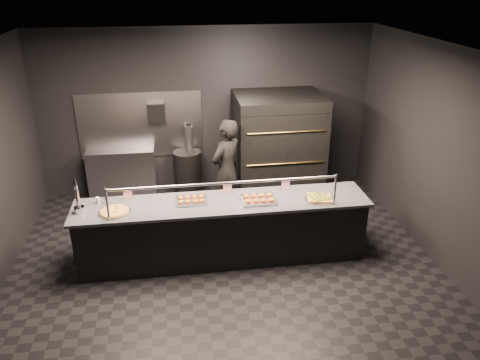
{
  "coord_description": "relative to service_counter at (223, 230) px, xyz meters",
  "views": [
    {
      "loc": [
        -0.6,
        -5.75,
        3.86
      ],
      "look_at": [
        0.27,
        0.2,
        1.14
      ],
      "focal_mm": 35.0,
      "sensor_mm": 36.0,
      "label": 1
    }
  ],
  "objects": [
    {
      "name": "trash_bin",
      "position": [
        -0.41,
        2.22,
        -0.04
      ],
      "size": [
        0.51,
        0.51,
        0.85
      ],
      "primitive_type": "cylinder",
      "color": "black",
      "rests_on": "ground"
    },
    {
      "name": "room",
      "position": [
        -0.02,
        0.05,
        1.03
      ],
      "size": [
        6.04,
        6.0,
        3.0
      ],
      "color": "black",
      "rests_on": "ground"
    },
    {
      "name": "round_pizza",
      "position": [
        -1.45,
        -0.11,
        0.47
      ],
      "size": [
        0.43,
        0.43,
        0.03
      ],
      "color": "silver",
      "rests_on": "service_counter"
    },
    {
      "name": "pizza_oven",
      "position": [
        1.2,
        1.9,
        0.5
      ],
      "size": [
        1.5,
        1.23,
        1.91
      ],
      "color": "black",
      "rests_on": "ground"
    },
    {
      "name": "worker",
      "position": [
        0.2,
        1.25,
        0.4
      ],
      "size": [
        0.74,
        0.73,
        1.72
      ],
      "primitive_type": "imported",
      "rotation": [
        0.0,
        0.0,
        3.87
      ],
      "color": "black",
      "rests_on": "ground"
    },
    {
      "name": "condiment_jar",
      "position": [
        -1.67,
        0.19,
        0.5
      ],
      "size": [
        0.14,
        0.06,
        0.09
      ],
      "color": "silver",
      "rests_on": "service_counter"
    },
    {
      "name": "slider_tray_b",
      "position": [
        0.5,
        -0.05,
        0.49
      ],
      "size": [
        0.51,
        0.4,
        0.08
      ],
      "color": "silver",
      "rests_on": "service_counter"
    },
    {
      "name": "square_pizza",
      "position": [
        1.35,
        -0.13,
        0.47
      ],
      "size": [
        0.42,
        0.42,
        0.05
      ],
      "color": "silver",
      "rests_on": "service_counter"
    },
    {
      "name": "slider_tray_a",
      "position": [
        -0.43,
        0.06,
        0.48
      ],
      "size": [
        0.44,
        0.34,
        0.07
      ],
      "color": "silver",
      "rests_on": "service_counter"
    },
    {
      "name": "towel_dispenser",
      "position": [
        -0.9,
        2.39,
        1.09
      ],
      "size": [
        0.3,
        0.2,
        0.35
      ],
      "primitive_type": "cube",
      "color": "black",
      "rests_on": "room"
    },
    {
      "name": "fire_extinguisher",
      "position": [
        -0.35,
        2.4,
        0.6
      ],
      "size": [
        0.14,
        0.14,
        0.51
      ],
      "color": "#B2B2B7",
      "rests_on": "room"
    },
    {
      "name": "prep_shelf",
      "position": [
        -1.6,
        2.32,
        -0.01
      ],
      "size": [
        1.2,
        0.35,
        0.9
      ],
      "primitive_type": "cube",
      "color": "#99999E",
      "rests_on": "ground"
    },
    {
      "name": "tent_cards",
      "position": [
        -0.08,
        0.28,
        0.53
      ],
      "size": [
        2.38,
        0.04,
        0.15
      ],
      "color": "white",
      "rests_on": "service_counter"
    },
    {
      "name": "service_counter",
      "position": [
        0.0,
        0.0,
        0.0
      ],
      "size": [
        4.1,
        0.78,
        1.37
      ],
      "color": "black",
      "rests_on": "ground"
    },
    {
      "name": "beer_tap",
      "position": [
        -1.91,
        -0.03,
        0.61
      ],
      "size": [
        0.14,
        0.2,
        0.54
      ],
      "color": "silver",
      "rests_on": "service_counter"
    }
  ]
}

